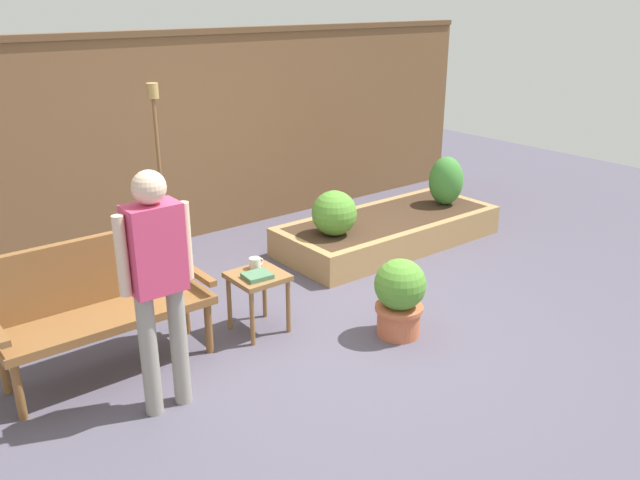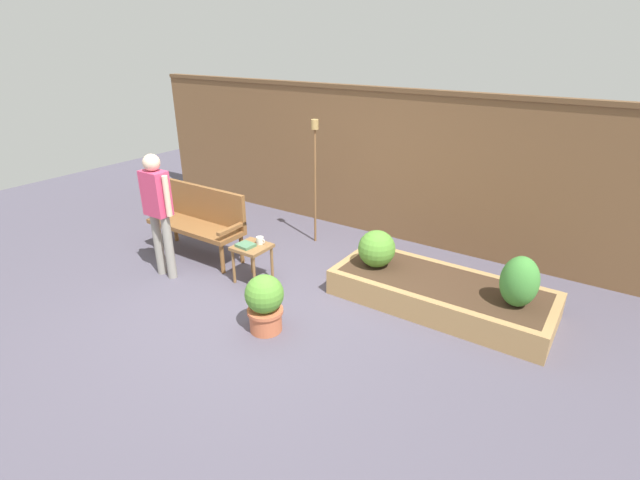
{
  "view_description": "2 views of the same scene",
  "coord_description": "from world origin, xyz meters",
  "px_view_note": "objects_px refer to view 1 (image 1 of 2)",
  "views": [
    {
      "loc": [
        -2.82,
        -3.55,
        2.48
      ],
      "look_at": [
        0.37,
        0.49,
        0.54
      ],
      "focal_mm": 36.73,
      "sensor_mm": 36.0,
      "label": 1
    },
    {
      "loc": [
        3.18,
        -3.44,
        2.79
      ],
      "look_at": [
        0.53,
        0.49,
        0.71
      ],
      "focal_mm": 26.16,
      "sensor_mm": 36.0,
      "label": 2
    }
  ],
  "objects_px": {
    "tiki_torch": "(158,148)",
    "cup_on_table": "(255,263)",
    "potted_boxwood": "(400,295)",
    "person_by_bench": "(157,273)",
    "shrub_far_corner": "(446,181)",
    "side_table": "(258,284)",
    "shrub_near_bench": "(334,213)",
    "garden_bench": "(101,296)",
    "book_on_table": "(257,276)"
  },
  "relations": [
    {
      "from": "shrub_near_bench",
      "to": "person_by_bench",
      "type": "xyz_separation_m",
      "value": [
        -2.34,
        -1.19,
        0.41
      ]
    },
    {
      "from": "shrub_near_bench",
      "to": "garden_bench",
      "type": "bearing_deg",
      "value": -169.22
    },
    {
      "from": "cup_on_table",
      "to": "shrub_near_bench",
      "type": "bearing_deg",
      "value": 24.68
    },
    {
      "from": "shrub_near_bench",
      "to": "tiki_torch",
      "type": "distance_m",
      "value": 1.73
    },
    {
      "from": "garden_bench",
      "to": "book_on_table",
      "type": "bearing_deg",
      "value": -14.56
    },
    {
      "from": "side_table",
      "to": "tiki_torch",
      "type": "bearing_deg",
      "value": 92.79
    },
    {
      "from": "side_table",
      "to": "potted_boxwood",
      "type": "bearing_deg",
      "value": -41.87
    },
    {
      "from": "garden_bench",
      "to": "shrub_far_corner",
      "type": "height_order",
      "value": "garden_bench"
    },
    {
      "from": "garden_bench",
      "to": "potted_boxwood",
      "type": "xyz_separation_m",
      "value": [
        1.94,
        -0.95,
        -0.21
      ]
    },
    {
      "from": "side_table",
      "to": "tiki_torch",
      "type": "distance_m",
      "value": 1.66
    },
    {
      "from": "person_by_bench",
      "to": "side_table",
      "type": "bearing_deg",
      "value": 26.08
    },
    {
      "from": "tiki_torch",
      "to": "person_by_bench",
      "type": "height_order",
      "value": "tiki_torch"
    },
    {
      "from": "tiki_torch",
      "to": "cup_on_table",
      "type": "bearing_deg",
      "value": -84.98
    },
    {
      "from": "cup_on_table",
      "to": "book_on_table",
      "type": "height_order",
      "value": "cup_on_table"
    },
    {
      "from": "cup_on_table",
      "to": "person_by_bench",
      "type": "bearing_deg",
      "value": -150.59
    },
    {
      "from": "shrub_near_bench",
      "to": "tiki_torch",
      "type": "xyz_separation_m",
      "value": [
        -1.4,
        0.76,
        0.69
      ]
    },
    {
      "from": "tiki_torch",
      "to": "side_table",
      "type": "bearing_deg",
      "value": -87.21
    },
    {
      "from": "cup_on_table",
      "to": "book_on_table",
      "type": "xyz_separation_m",
      "value": [
        -0.09,
        -0.16,
        -0.03
      ]
    },
    {
      "from": "side_table",
      "to": "tiki_torch",
      "type": "xyz_separation_m",
      "value": [
        -0.07,
        1.45,
        0.81
      ]
    },
    {
      "from": "potted_boxwood",
      "to": "book_on_table",
      "type": "bearing_deg",
      "value": 142.0
    },
    {
      "from": "book_on_table",
      "to": "tiki_torch",
      "type": "height_order",
      "value": "tiki_torch"
    },
    {
      "from": "book_on_table",
      "to": "potted_boxwood",
      "type": "bearing_deg",
      "value": -33.43
    },
    {
      "from": "garden_bench",
      "to": "tiki_torch",
      "type": "bearing_deg",
      "value": 49.19
    },
    {
      "from": "garden_bench",
      "to": "potted_boxwood",
      "type": "height_order",
      "value": "garden_bench"
    },
    {
      "from": "shrub_far_corner",
      "to": "person_by_bench",
      "type": "distance_m",
      "value": 4.12
    },
    {
      "from": "potted_boxwood",
      "to": "shrub_far_corner",
      "type": "bearing_deg",
      "value": 33.97
    },
    {
      "from": "cup_on_table",
      "to": "person_by_bench",
      "type": "distance_m",
      "value": 1.29
    },
    {
      "from": "garden_bench",
      "to": "cup_on_table",
      "type": "relative_size",
      "value": 11.43
    },
    {
      "from": "person_by_bench",
      "to": "shrub_near_bench",
      "type": "bearing_deg",
      "value": 26.88
    },
    {
      "from": "shrub_far_corner",
      "to": "cup_on_table",
      "type": "bearing_deg",
      "value": -168.4
    },
    {
      "from": "side_table",
      "to": "cup_on_table",
      "type": "bearing_deg",
      "value": 64.98
    },
    {
      "from": "cup_on_table",
      "to": "tiki_torch",
      "type": "height_order",
      "value": "tiki_torch"
    },
    {
      "from": "cup_on_table",
      "to": "potted_boxwood",
      "type": "height_order",
      "value": "potted_boxwood"
    },
    {
      "from": "potted_boxwood",
      "to": "person_by_bench",
      "type": "height_order",
      "value": "person_by_bench"
    },
    {
      "from": "potted_boxwood",
      "to": "shrub_near_bench",
      "type": "xyz_separation_m",
      "value": [
        0.52,
        1.42,
        0.19
      ]
    },
    {
      "from": "shrub_near_bench",
      "to": "shrub_far_corner",
      "type": "relative_size",
      "value": 0.82
    },
    {
      "from": "tiki_torch",
      "to": "shrub_near_bench",
      "type": "bearing_deg",
      "value": -28.58
    },
    {
      "from": "shrub_near_bench",
      "to": "person_by_bench",
      "type": "distance_m",
      "value": 2.66
    },
    {
      "from": "side_table",
      "to": "potted_boxwood",
      "type": "height_order",
      "value": "potted_boxwood"
    },
    {
      "from": "cup_on_table",
      "to": "tiki_torch",
      "type": "relative_size",
      "value": 0.07
    },
    {
      "from": "cup_on_table",
      "to": "side_table",
      "type": "bearing_deg",
      "value": -115.02
    },
    {
      "from": "garden_bench",
      "to": "person_by_bench",
      "type": "distance_m",
      "value": 0.83
    },
    {
      "from": "potted_boxwood",
      "to": "tiki_torch",
      "type": "relative_size",
      "value": 0.35
    },
    {
      "from": "book_on_table",
      "to": "shrub_far_corner",
      "type": "distance_m",
      "value": 3.05
    },
    {
      "from": "potted_boxwood",
      "to": "person_by_bench",
      "type": "bearing_deg",
      "value": 172.88
    },
    {
      "from": "tiki_torch",
      "to": "person_by_bench",
      "type": "bearing_deg",
      "value": -115.88
    },
    {
      "from": "book_on_table",
      "to": "tiki_torch",
      "type": "xyz_separation_m",
      "value": [
        -0.03,
        1.51,
        0.71
      ]
    },
    {
      "from": "tiki_torch",
      "to": "person_by_bench",
      "type": "xyz_separation_m",
      "value": [
        -0.95,
        -1.95,
        -0.27
      ]
    },
    {
      "from": "garden_bench",
      "to": "side_table",
      "type": "xyz_separation_m",
      "value": [
        1.13,
        -0.22,
        -0.15
      ]
    },
    {
      "from": "potted_boxwood",
      "to": "shrub_near_bench",
      "type": "bearing_deg",
      "value": 69.93
    }
  ]
}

